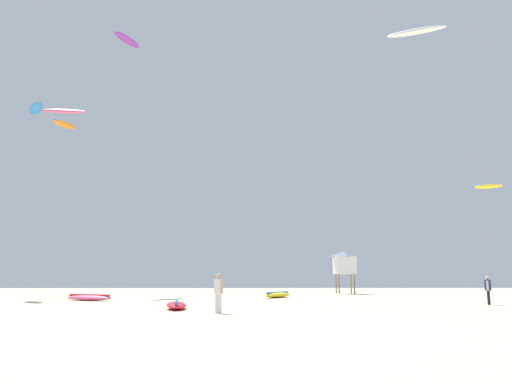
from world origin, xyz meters
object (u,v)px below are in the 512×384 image
at_px(lifeguard_tower, 344,262).
at_px(kite_aloft_1, 64,125).
at_px(person_midground, 488,288).
at_px(kite_grounded_mid, 176,305).
at_px(kite_grounded_near, 278,295).
at_px(kite_aloft_3, 127,40).
at_px(person_foreground, 219,290).
at_px(kite_aloft_4, 488,186).
at_px(kite_grounded_far, 89,298).
at_px(kite_aloft_2, 64,111).
at_px(kite_aloft_0, 416,32).
at_px(kite_aloft_5, 36,108).

relative_size(lifeguard_tower, kite_aloft_1, 1.24).
bearing_deg(person_midground, kite_grounded_mid, 40.46).
distance_m(kite_grounded_near, kite_aloft_1, 32.41).
bearing_deg(kite_grounded_mid, kite_aloft_3, 110.84).
distance_m(person_foreground, kite_aloft_4, 30.80).
height_order(person_midground, kite_grounded_near, person_midground).
height_order(kite_grounded_near, kite_grounded_far, kite_grounded_near).
distance_m(kite_grounded_near, kite_aloft_2, 27.35).
xyz_separation_m(person_foreground, kite_aloft_0, (13.18, 9.75, 17.63)).
xyz_separation_m(lifeguard_tower, kite_aloft_4, (11.36, -7.14, 6.32)).
height_order(kite_grounded_near, kite_aloft_2, kite_aloft_2).
distance_m(kite_grounded_near, lifeguard_tower, 12.28).
bearing_deg(kite_aloft_2, kite_grounded_near, -18.62).
bearing_deg(lifeguard_tower, kite_aloft_1, 171.26).
height_order(person_midground, kite_aloft_0, kite_aloft_0).
distance_m(lifeguard_tower, kite_aloft_5, 31.48).
bearing_deg(kite_aloft_4, person_foreground, -139.03).
bearing_deg(kite_grounded_far, person_foreground, -52.47).
distance_m(kite_grounded_far, kite_aloft_3, 31.01).
relative_size(kite_grounded_far, kite_aloft_1, 1.13).
xyz_separation_m(person_midground, kite_grounded_near, (-11.48, 10.58, -0.73)).
xyz_separation_m(kite_grounded_far, kite_aloft_2, (-6.99, 11.68, 17.26)).
xyz_separation_m(kite_grounded_mid, lifeguard_tower, (13.26, 23.61, 2.86)).
xyz_separation_m(kite_grounded_near, kite_aloft_4, (18.63, 2.34, 9.15)).
bearing_deg(lifeguard_tower, kite_aloft_4, -32.14).
bearing_deg(kite_aloft_2, person_foreground, -55.57).
relative_size(kite_grounded_mid, lifeguard_tower, 0.85).
bearing_deg(kite_aloft_0, kite_grounded_near, 142.07).
height_order(kite_aloft_1, kite_aloft_4, kite_aloft_1).
relative_size(person_midground, kite_aloft_0, 0.39).
height_order(kite_aloft_2, kite_aloft_5, kite_aloft_2).
distance_m(kite_aloft_2, kite_aloft_4, 39.83).
xyz_separation_m(kite_grounded_near, kite_grounded_far, (-13.12, -4.90, -0.01)).
relative_size(kite_grounded_near, kite_aloft_1, 1.18).
bearing_deg(kite_grounded_mid, person_midground, 11.48).
distance_m(person_midground, kite_aloft_2, 39.65).
relative_size(person_midground, kite_aloft_1, 0.49).
distance_m(kite_grounded_near, kite_grounded_far, 14.01).
bearing_deg(kite_grounded_far, kite_aloft_2, 120.92).
bearing_deg(kite_aloft_1, person_foreground, -58.58).
bearing_deg(person_foreground, kite_aloft_5, 88.39).
distance_m(kite_aloft_0, kite_aloft_3, 31.80).
relative_size(kite_grounded_far, kite_aloft_0, 0.90).
bearing_deg(kite_grounded_mid, kite_aloft_2, 124.06).
xyz_separation_m(kite_grounded_near, kite_grounded_mid, (-5.99, -14.13, -0.03)).
relative_size(kite_grounded_mid, kite_aloft_0, 0.84).
distance_m(lifeguard_tower, kite_aloft_3, 32.96).
xyz_separation_m(kite_grounded_far, kite_aloft_5, (-7.15, 5.77, 15.42)).
relative_size(person_foreground, person_midground, 1.05).
relative_size(person_midground, kite_aloft_5, 0.48).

